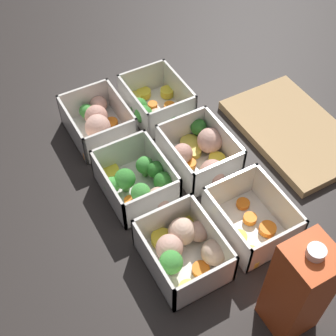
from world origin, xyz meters
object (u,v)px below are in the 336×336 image
container_near_center (140,182)px  juice_carton (298,289)px  container_near_right (185,248)px  container_far_left (154,106)px  container_near_left (100,122)px  container_far_center (202,154)px  container_far_right (251,223)px

container_near_center → juice_carton: bearing=14.6°
container_near_right → juice_carton: (0.17, 0.08, 0.07)m
container_near_right → container_far_left: same height
container_near_left → container_far_center: 0.22m
container_far_right → juice_carton: (0.15, -0.04, 0.07)m
container_far_center → container_far_left: bearing=-174.2°
container_near_right → container_near_center: bearing=-179.0°
container_near_center → container_far_left: size_ratio=1.02×
container_near_right → container_far_right: bearing=84.5°
container_near_center → container_far_left: same height
container_near_left → container_far_center: (0.17, 0.14, -0.00)m
juice_carton → container_near_center: bearing=-165.4°
container_near_left → container_far_center: bearing=38.3°
container_near_center → container_far_right: (0.17, 0.13, -0.00)m
juice_carton → container_near_right: bearing=-153.9°
container_far_left → container_far_right: size_ratio=1.09×
container_near_center → juice_carton: juice_carton is taller
container_near_left → container_far_right: 0.37m
container_near_center → container_near_right: size_ratio=1.07×
container_near_right → container_far_left: (-0.32, 0.12, -0.00)m
container_far_left → container_far_center: (0.16, 0.02, 0.00)m
container_far_right → juice_carton: juice_carton is taller
container_far_right → container_far_left: bearing=-178.8°
container_far_center → juice_carton: size_ratio=0.77×
container_far_center → container_near_right: bearing=-39.5°
container_near_right → container_far_center: size_ratio=0.94×
container_near_right → container_far_left: bearing=160.3°
container_far_center → container_far_right: 0.17m
container_far_center → container_near_center: bearing=-87.6°
container_near_right → container_far_center: 0.21m
container_far_right → container_far_center: bearing=176.9°
container_near_center → container_far_right: size_ratio=1.11×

